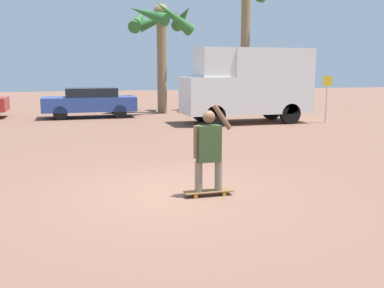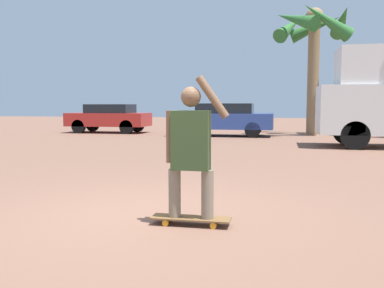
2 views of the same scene
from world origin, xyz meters
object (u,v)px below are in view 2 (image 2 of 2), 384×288
Objects in this scene: person_skateboarder at (191,145)px; parked_car_blue at (223,118)px; palm_tree_center_background at (314,33)px; skateboard at (191,219)px; parked_car_red at (109,117)px.

person_skateboarder reaches higher than parked_car_blue.
palm_tree_center_background reaches higher than parked_car_blue.
parked_car_blue is (-1.47, 13.96, -0.16)m from person_skateboarder.
person_skateboarder is 0.28× the size of palm_tree_center_background.
person_skateboarder is at bearing -83.97° from parked_car_blue.
parked_car_blue is at bearing 96.03° from skateboard.
palm_tree_center_background is (2.35, 15.35, 4.46)m from skateboard.
skateboard is at bearing -0.00° from person_skateboarder.
skateboard is at bearing -64.22° from parked_car_red.
parked_car_blue reaches higher than skateboard.
parked_car_red is 10.33m from palm_tree_center_background.
person_skateboarder is at bearing -98.72° from palm_tree_center_background.
palm_tree_center_background is at bearing 81.28° from person_skateboarder.
parked_car_blue is 1.12× the size of parked_car_red.
parked_car_red is at bearing 169.67° from parked_car_blue.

